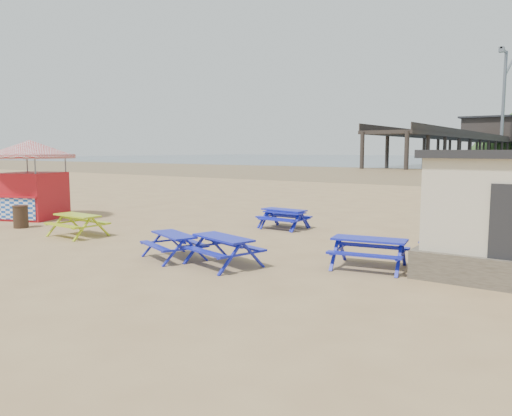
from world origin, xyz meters
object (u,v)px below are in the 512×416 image
Objects in this scene: picnic_table_blue_a at (284,219)px; litter_bin at (21,217)px; picnic_table_blue_b at (284,220)px; ice_cream_kiosk at (31,169)px; picnic_table_yellow at (78,225)px.

picnic_table_blue_a is 10.68m from litter_bin.
litter_bin is at bearing -141.85° from picnic_table_blue_a.
picnic_table_blue_b is 11.97m from ice_cream_kiosk.
picnic_table_blue_b is at bearing -51.03° from picnic_table_blue_a.
ice_cream_kiosk is 3.39m from litter_bin.
picnic_table_blue_b is 0.85× the size of picnic_table_yellow.
picnic_table_blue_a is 1.14× the size of picnic_table_blue_b.
picnic_table_yellow is (-5.39, -5.71, 0.05)m from picnic_table_blue_b.
ice_cream_kiosk reaches higher than picnic_table_blue_a.
litter_bin is (-8.86, -5.96, 0.08)m from picnic_table_blue_a.
ice_cream_kiosk is 5.67× the size of litter_bin.
ice_cream_kiosk is at bearing -160.10° from picnic_table_blue_b.
picnic_table_blue_a reaches higher than picnic_table_blue_b.
litter_bin reaches higher than picnic_table_blue_b.
picnic_table_yellow is at bearing 0.83° from litter_bin.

